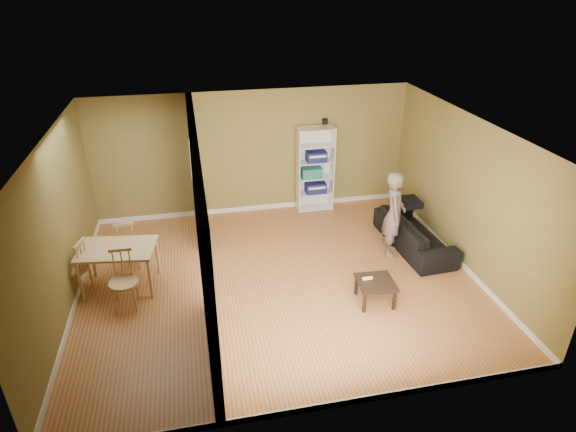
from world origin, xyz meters
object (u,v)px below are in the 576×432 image
object	(u,v)px
sofa	(415,229)
dining_table	(117,252)
bookshelf	(315,169)
chair_left	(74,267)
person	(395,207)
chair_near	(123,281)
chair_far	(127,243)
coffee_table	(376,284)

from	to	relation	value
sofa	dining_table	xyz separation A→B (m)	(-5.25, -0.21, 0.28)
bookshelf	dining_table	distance (m)	4.45
chair_left	person	bearing A→B (deg)	108.21
person	chair_near	world-z (taller)	person
chair_left	bookshelf	bearing A→B (deg)	133.52
chair_far	person	bearing A→B (deg)	167.85
person	chair_far	distance (m)	4.72
sofa	chair_near	bearing A→B (deg)	95.49
bookshelf	chair_near	world-z (taller)	bookshelf
sofa	bookshelf	bearing A→B (deg)	31.72
sofa	chair_near	xyz separation A→B (m)	(-5.14, -0.80, 0.10)
sofa	chair_near	distance (m)	5.20
sofa	chair_far	world-z (taller)	chair_far
bookshelf	chair_far	bearing A→B (deg)	-156.57
chair_far	bookshelf	bearing A→B (deg)	-162.49
chair_left	chair_far	distance (m)	0.98
chair_near	dining_table	bearing A→B (deg)	102.16
bookshelf	coffee_table	bearing A→B (deg)	-88.58
chair_left	sofa	bearing A→B (deg)	109.24
coffee_table	dining_table	world-z (taller)	dining_table
person	chair_near	size ratio (longest dim) A/B	1.95
chair_near	chair_far	size ratio (longest dim) A/B	1.02
dining_table	chair_far	world-z (taller)	chair_far
coffee_table	chair_near	world-z (taller)	chair_near
bookshelf	chair_near	bearing A→B (deg)	-142.85
person	bookshelf	size ratio (longest dim) A/B	1.03
person	sofa	bearing A→B (deg)	-55.36
sofa	bookshelf	world-z (taller)	bookshelf
sofa	chair_left	bearing A→B (deg)	88.97
dining_table	person	bearing A→B (deg)	1.16
person	chair_left	world-z (taller)	person
bookshelf	chair_near	size ratio (longest dim) A/B	1.90
sofa	chair_left	xyz separation A→B (m)	(-5.93, -0.24, 0.10)
coffee_table	chair_near	distance (m)	3.87
chair_left	chair_far	bearing A→B (deg)	146.82
coffee_table	dining_table	distance (m)	4.13
bookshelf	chair_far	size ratio (longest dim) A/B	1.93
sofa	bookshelf	xyz separation A→B (m)	(-1.42, 2.02, 0.53)
coffee_table	chair_left	xyz separation A→B (m)	(-4.60, 1.22, 0.16)
person	chair_left	xyz separation A→B (m)	(-5.42, -0.12, -0.46)
chair_far	chair_left	bearing A→B (deg)	33.98
sofa	chair_near	size ratio (longest dim) A/B	2.07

